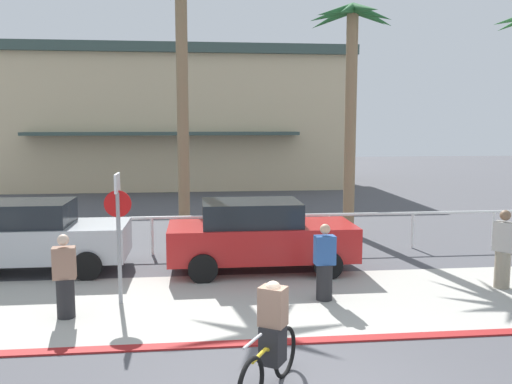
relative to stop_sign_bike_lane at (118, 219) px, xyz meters
name	(u,v)px	position (x,y,z in m)	size (l,w,h in m)	color
ground_plane	(238,241)	(2.72, 5.55, -1.68)	(80.00, 80.00, 0.00)	#4C4C51
sidewalk_strip	(260,302)	(2.72, -0.25, -1.67)	(44.00, 4.00, 0.02)	#ADAAA0
curb_paint	(274,342)	(2.72, -2.25, -1.66)	(44.00, 0.24, 0.03)	maroon
building_backdrop	(168,119)	(-0.11, 21.83, 2.09)	(19.89, 9.98, 7.50)	beige
rail_fence	(242,222)	(2.72, 4.05, -0.84)	(19.43, 0.08, 1.04)	white
stop_sign_bike_lane	(118,219)	(0.00, 0.00, 0.00)	(0.52, 0.56, 2.56)	gray
palm_tree_3	(183,36)	(1.14, 6.54, 4.44)	(3.62, 3.62, 8.21)	#846B4C
palm_tree_4	(352,58)	(6.34, 6.34, 3.85)	(2.90, 3.35, 7.17)	#846B4C
car_silver_1	(30,236)	(-2.42, 2.61, -0.81)	(4.40, 2.02, 1.69)	#B2B7BC
car_red_2	(259,235)	(2.97, 2.12, -0.81)	(4.40, 2.02, 1.69)	red
cyclist_yellow_0	(271,339)	(2.46, -3.78, -0.98)	(1.00, 1.58, 1.50)	black
pedestrian_0	(503,253)	(7.97, 0.14, -0.89)	(0.46, 0.47, 1.70)	gray
pedestrian_2	(65,280)	(-0.87, -0.73, -0.97)	(0.43, 0.36, 1.55)	#232326
pedestrian_3	(325,266)	(4.01, -0.25, -0.97)	(0.41, 0.34, 1.55)	#232326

